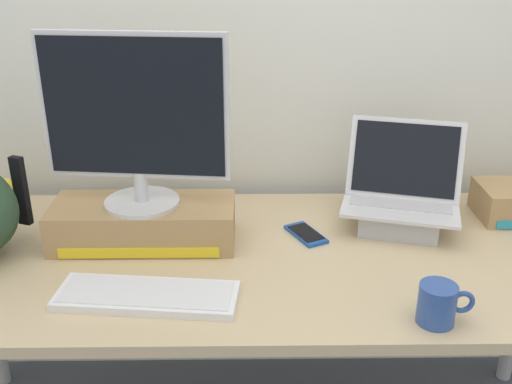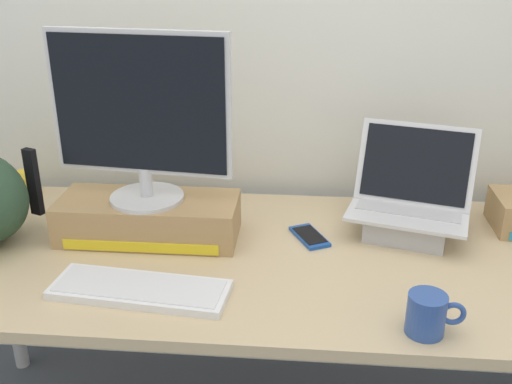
{
  "view_description": "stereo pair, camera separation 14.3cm",
  "coord_description": "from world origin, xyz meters",
  "px_view_note": "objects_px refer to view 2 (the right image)",
  "views": [
    {
      "loc": [
        -0.02,
        -1.43,
        1.52
      ],
      "look_at": [
        0.0,
        0.0,
        0.9
      ],
      "focal_mm": 41.98,
      "sensor_mm": 36.0,
      "label": 1
    },
    {
      "loc": [
        0.12,
        -1.42,
        1.52
      ],
      "look_at": [
        0.0,
        0.0,
        0.9
      ],
      "focal_mm": 41.98,
      "sensor_mm": 36.0,
      "label": 2
    }
  ],
  "objects_px": {
    "desktop_monitor": "(141,117)",
    "plush_toy": "(23,182)",
    "toner_box_yellow": "(149,218)",
    "coffee_mug": "(427,314)",
    "open_laptop": "(409,212)",
    "external_keyboard": "(140,289)",
    "cell_phone": "(309,236)"
  },
  "relations": [
    {
      "from": "desktop_monitor",
      "to": "toner_box_yellow",
      "type": "bearing_deg",
      "value": 87.75
    },
    {
      "from": "toner_box_yellow",
      "to": "open_laptop",
      "type": "xyz_separation_m",
      "value": [
        0.74,
        0.09,
        0.01
      ]
    },
    {
      "from": "external_keyboard",
      "to": "plush_toy",
      "type": "relative_size",
      "value": 5.01
    },
    {
      "from": "external_keyboard",
      "to": "coffee_mug",
      "type": "relative_size",
      "value": 3.49
    },
    {
      "from": "toner_box_yellow",
      "to": "external_keyboard",
      "type": "distance_m",
      "value": 0.3
    },
    {
      "from": "external_keyboard",
      "to": "cell_phone",
      "type": "xyz_separation_m",
      "value": [
        0.4,
        0.32,
        -0.01
      ]
    },
    {
      "from": "cell_phone",
      "to": "coffee_mug",
      "type": "bearing_deg",
      "value": -85.38
    },
    {
      "from": "open_laptop",
      "to": "desktop_monitor",
      "type": "bearing_deg",
      "value": -157.62
    },
    {
      "from": "open_laptop",
      "to": "cell_phone",
      "type": "height_order",
      "value": "open_laptop"
    },
    {
      "from": "toner_box_yellow",
      "to": "coffee_mug",
      "type": "bearing_deg",
      "value": -28.92
    },
    {
      "from": "desktop_monitor",
      "to": "coffee_mug",
      "type": "distance_m",
      "value": 0.86
    },
    {
      "from": "toner_box_yellow",
      "to": "plush_toy",
      "type": "xyz_separation_m",
      "value": [
        -0.49,
        0.26,
        -0.01
      ]
    },
    {
      "from": "open_laptop",
      "to": "plush_toy",
      "type": "xyz_separation_m",
      "value": [
        -1.22,
        0.17,
        -0.02
      ]
    },
    {
      "from": "coffee_mug",
      "to": "plush_toy",
      "type": "height_order",
      "value": "coffee_mug"
    },
    {
      "from": "toner_box_yellow",
      "to": "desktop_monitor",
      "type": "height_order",
      "value": "desktop_monitor"
    },
    {
      "from": "toner_box_yellow",
      "to": "desktop_monitor",
      "type": "distance_m",
      "value": 0.3
    },
    {
      "from": "coffee_mug",
      "to": "cell_phone",
      "type": "relative_size",
      "value": 0.82
    },
    {
      "from": "plush_toy",
      "to": "open_laptop",
      "type": "bearing_deg",
      "value": -7.93
    },
    {
      "from": "external_keyboard",
      "to": "cell_phone",
      "type": "bearing_deg",
      "value": 44.44
    },
    {
      "from": "open_laptop",
      "to": "toner_box_yellow",
      "type": "bearing_deg",
      "value": -157.7
    },
    {
      "from": "desktop_monitor",
      "to": "coffee_mug",
      "type": "xyz_separation_m",
      "value": [
        0.71,
        -0.39,
        -0.31
      ]
    },
    {
      "from": "desktop_monitor",
      "to": "open_laptop",
      "type": "relative_size",
      "value": 1.29
    },
    {
      "from": "open_laptop",
      "to": "external_keyboard",
      "type": "xyz_separation_m",
      "value": [
        -0.68,
        -0.38,
        -0.05
      ]
    },
    {
      "from": "open_laptop",
      "to": "cell_phone",
      "type": "relative_size",
      "value": 2.46
    },
    {
      "from": "desktop_monitor",
      "to": "coffee_mug",
      "type": "height_order",
      "value": "desktop_monitor"
    },
    {
      "from": "open_laptop",
      "to": "external_keyboard",
      "type": "bearing_deg",
      "value": -135.35
    },
    {
      "from": "open_laptop",
      "to": "coffee_mug",
      "type": "relative_size",
      "value": 3.02
    },
    {
      "from": "desktop_monitor",
      "to": "plush_toy",
      "type": "bearing_deg",
      "value": 157.98
    },
    {
      "from": "coffee_mug",
      "to": "cell_phone",
      "type": "height_order",
      "value": "coffee_mug"
    },
    {
      "from": "toner_box_yellow",
      "to": "external_keyboard",
      "type": "bearing_deg",
      "value": -80.2
    },
    {
      "from": "coffee_mug",
      "to": "desktop_monitor",
      "type": "bearing_deg",
      "value": 151.15
    },
    {
      "from": "desktop_monitor",
      "to": "cell_phone",
      "type": "distance_m",
      "value": 0.57
    }
  ]
}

